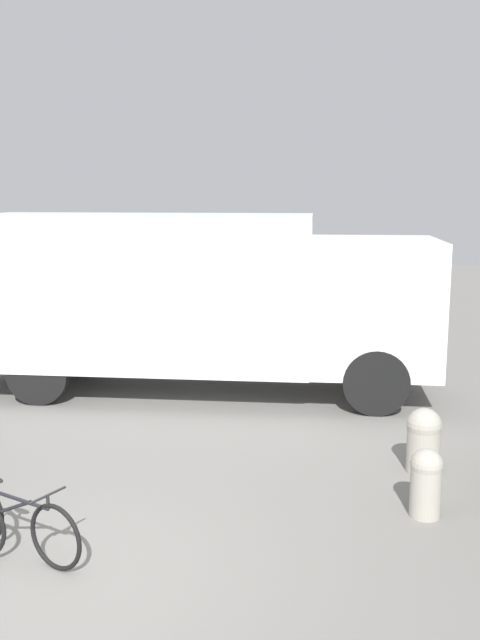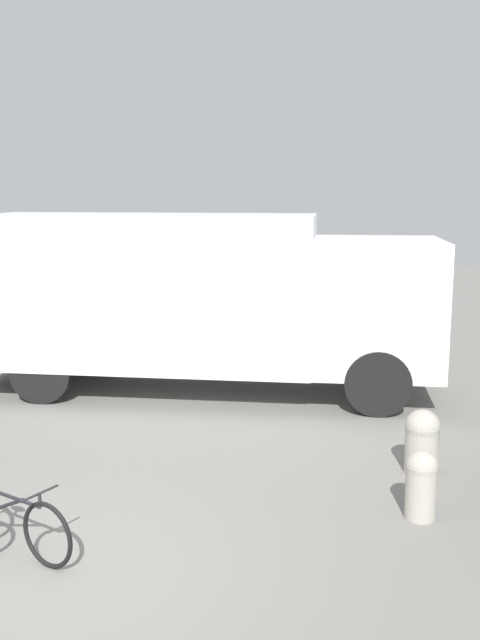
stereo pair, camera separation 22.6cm
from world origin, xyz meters
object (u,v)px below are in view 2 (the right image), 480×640
bollard_far_bench (422,440)px  bollard_near_bench (421,482)px  bicycle_middle (10,519)px  delivery_truck (199,294)px

bollard_far_bench → bollard_near_bench: bearing=-89.0°
bicycle_middle → bollard_near_bench: bollard_near_bench is taller
delivery_truck → bollard_far_bench: delivery_truck is taller
bollard_far_bench → delivery_truck: bearing=144.2°
bicycle_middle → bollard_near_bench: bearing=43.4°
delivery_truck → bollard_near_bench: bearing=-54.5°
delivery_truck → bollard_far_bench: bearing=-44.0°
bicycle_middle → bollard_far_bench: size_ratio=1.98×
delivery_truck → bollard_far_bench: size_ratio=9.94×
delivery_truck → bollard_far_bench: 4.91m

